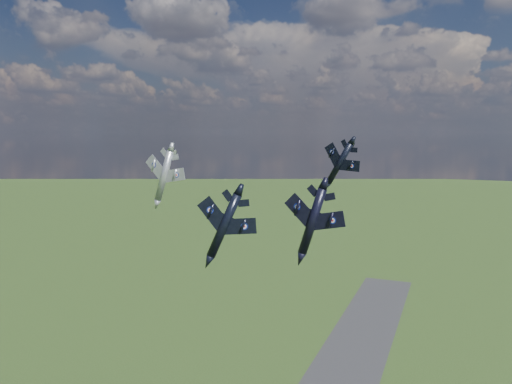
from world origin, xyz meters
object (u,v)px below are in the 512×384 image
at_px(jet_lead_navy, 224,225).
at_px(jet_high_navy, 339,163).
at_px(jet_right_navy, 312,221).
at_px(jet_left_silver, 164,176).

relative_size(jet_lead_navy, jet_high_navy, 1.15).
height_order(jet_right_navy, jet_high_navy, jet_high_navy).
xyz_separation_m(jet_lead_navy, jet_left_silver, (-23.83, 20.20, 5.53)).
height_order(jet_lead_navy, jet_high_navy, jet_high_navy).
bearing_deg(jet_left_silver, jet_right_navy, -29.00).
height_order(jet_right_navy, jet_left_silver, jet_left_silver).
relative_size(jet_lead_navy, jet_left_silver, 0.99).
bearing_deg(jet_high_navy, jet_right_navy, -68.38).
bearing_deg(jet_right_navy, jet_high_navy, 98.70).
distance_m(jet_right_navy, jet_left_silver, 47.25).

